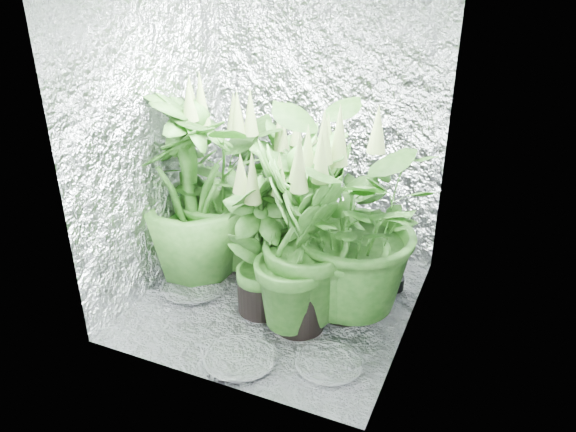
% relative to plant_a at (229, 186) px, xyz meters
% --- Properties ---
extents(ground, '(1.60, 1.60, 0.00)m').
position_rel_plant_a_xyz_m(ground, '(0.49, -0.31, -0.57)').
color(ground, white).
rests_on(ground, ground).
extents(walls, '(1.62, 1.62, 2.00)m').
position_rel_plant_a_xyz_m(walls, '(0.49, -0.31, 0.43)').
color(walls, white).
rests_on(walls, ground).
extents(plant_a, '(1.17, 1.17, 1.19)m').
position_rel_plant_a_xyz_m(plant_a, '(0.00, 0.00, 0.00)').
color(plant_a, black).
rests_on(plant_a, ground).
extents(plant_b, '(0.63, 0.63, 1.02)m').
position_rel_plant_a_xyz_m(plant_b, '(0.27, 0.25, -0.10)').
color(plant_b, black).
rests_on(plant_b, ground).
extents(plant_c, '(0.61, 0.61, 1.00)m').
position_rel_plant_a_xyz_m(plant_c, '(0.63, 0.02, -0.11)').
color(plant_c, black).
rests_on(plant_c, ground).
extents(plant_d, '(0.92, 0.92, 1.33)m').
position_rel_plant_a_xyz_m(plant_d, '(-0.12, -0.25, 0.06)').
color(plant_d, black).
rests_on(plant_d, ground).
extents(plant_e, '(1.40, 1.40, 1.28)m').
position_rel_plant_a_xyz_m(plant_e, '(0.91, -0.26, 0.04)').
color(plant_e, black).
rests_on(plant_e, ground).
extents(plant_f, '(0.61, 0.61, 1.03)m').
position_rel_plant_a_xyz_m(plant_f, '(0.45, -0.44, -0.10)').
color(plant_f, black).
rests_on(plant_f, ground).
extents(plant_g, '(0.67, 0.67, 1.19)m').
position_rel_plant_a_xyz_m(plant_g, '(0.71, -0.51, -0.01)').
color(plant_g, black).
rests_on(plant_g, ground).
extents(plant_h, '(0.84, 0.84, 1.17)m').
position_rel_plant_a_xyz_m(plant_h, '(0.63, -0.25, -0.02)').
color(plant_h, black).
rests_on(plant_h, ground).
extents(circulation_fan, '(0.17, 0.32, 0.36)m').
position_rel_plant_a_xyz_m(circulation_fan, '(1.09, 0.11, -0.41)').
color(circulation_fan, black).
rests_on(circulation_fan, ground).
extents(plant_label, '(0.05, 0.03, 0.07)m').
position_rel_plant_a_xyz_m(plant_label, '(0.78, -0.54, -0.27)').
color(plant_label, white).
rests_on(plant_label, plant_g).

